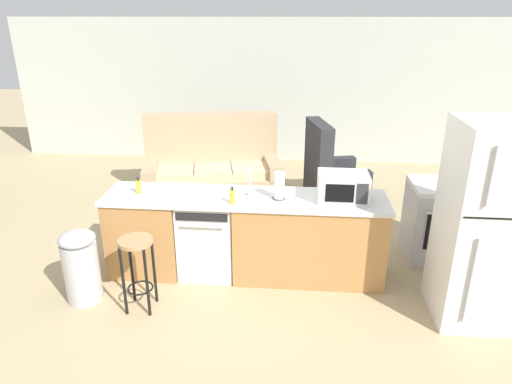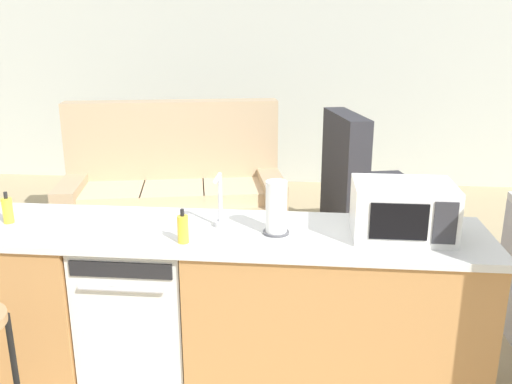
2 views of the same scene
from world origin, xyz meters
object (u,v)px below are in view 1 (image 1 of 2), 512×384
Objects in this scene: dish_soap_bottle at (139,187)px; armchair at (330,178)px; bar_stool at (137,259)px; microwave at (343,187)px; paper_towel_roll at (279,186)px; trash_bin at (81,266)px; refrigerator at (486,225)px; dishwasher at (208,236)px; kettle at (469,182)px; couch at (213,173)px; soap_bottle at (232,197)px; stove_range at (442,221)px.

armchair is at bearing 45.90° from dish_soap_bottle.
bar_stool is (0.19, -0.73, -0.44)m from dish_soap_bottle.
paper_towel_roll is at bearing -177.41° from microwave.
bar_stool is at bearing -159.01° from microwave.
dish_soap_bottle is 0.24× the size of trash_bin.
refrigerator is 2.51× the size of bar_stool.
armchair is (-1.16, 2.76, -0.58)m from refrigerator.
armchair reaches higher than dishwasher.
couch is (-3.11, 1.71, -0.59)m from kettle.
refrigerator reaches higher than couch.
microwave is 2.69m from trash_bin.
microwave is at bearing 2.59° from paper_towel_roll.
microwave is 2.84× the size of dish_soap_bottle.
couch reaches higher than dishwasher.
microwave is at bearing 20.99° from bar_stool.
soap_bottle and dish_soap_bottle have the same top height.
trash_bin is at bearing -150.32° from dishwasher.
refrigerator is 4.02m from couch.
dishwasher is 2.64m from armchair.
stove_range reaches higher than bar_stool.
dish_soap_bottle is 0.97m from trash_bin.
trash_bin is 3.85m from armchair.
soap_bottle is 2.55m from kettle.
soap_bottle is 0.24× the size of bar_stool.
kettle is 2.32m from armchair.
paper_towel_roll is (-1.85, -0.58, 0.59)m from stove_range.
refrigerator is 3.16m from bar_stool.
refrigerator is at bearing -67.24° from armchair.
dish_soap_bottle reaches higher than dishwasher.
dishwasher is at bearing 54.48° from bar_stool.
armchair is (0.05, 2.22, -0.69)m from microwave.
couch is (-2.94, 2.69, -0.53)m from refrigerator.
soap_bottle is (-2.30, 0.35, 0.04)m from refrigerator.
paper_towel_roll reaches higher than bar_stool.
kettle is 0.28× the size of trash_bin.
microwave is 0.23× the size of couch.
kettle is at bearing 15.33° from trash_bin.
dish_soap_bottle is at bearing 104.61° from bar_stool.
refrigerator is 10.55× the size of dish_soap_bottle.
trash_bin is at bearing -165.67° from microwave.
paper_towel_roll is at bearing -167.33° from kettle.
soap_bottle is at bearing -169.68° from microwave.
couch is (0.19, 2.87, -0.14)m from bar_stool.
dishwasher is 0.70× the size of armchair.
dishwasher is 0.90m from dish_soap_bottle.
kettle is 0.17× the size of armchair.
microwave is 2.83m from couch.
couch is at bearing 129.01° from microwave.
paper_towel_roll is 0.38× the size of trash_bin.
stove_range is at bearing 143.32° from kettle.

